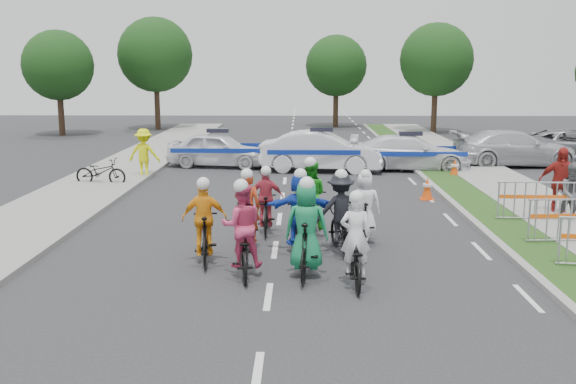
{
  "coord_description": "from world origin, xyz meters",
  "views": [
    {
      "loc": [
        0.56,
        -10.86,
        4.0
      ],
      "look_at": [
        0.27,
        4.17,
        1.1
      ],
      "focal_mm": 40.0,
      "sensor_mm": 36.0,
      "label": 1
    }
  ],
  "objects_px": {
    "rider_4": "(340,221)",
    "tree_3": "(155,55)",
    "rider_6": "(248,222)",
    "rider_1": "(306,238)",
    "rider_7": "(364,214)",
    "civilian_suv": "(575,146)",
    "rider_9": "(266,207)",
    "civilian_sedan": "(514,148)",
    "police_car_0": "(218,150)",
    "rider_5": "(300,217)",
    "spectator_1": "(573,194)",
    "spectator_2": "(560,182)",
    "barrier_1": "(570,223)",
    "cone_1": "(454,168)",
    "barrier_2": "(535,203)",
    "police_car_1": "(321,151)",
    "rider_3": "(205,230)",
    "rider_0": "(355,253)",
    "tree_1": "(436,60)",
    "cone_0": "(427,189)",
    "police_car_2": "(410,153)",
    "marshal_hiviz": "(144,153)",
    "rider_8": "(310,206)",
    "parked_bike": "(101,172)",
    "rider_2": "(242,239)",
    "tree_4": "(336,66)"
  },
  "relations": [
    {
      "from": "rider_4",
      "to": "tree_3",
      "type": "height_order",
      "value": "tree_3"
    },
    {
      "from": "rider_6",
      "to": "rider_1",
      "type": "bearing_deg",
      "value": 126.66
    },
    {
      "from": "rider_7",
      "to": "civilian_suv",
      "type": "distance_m",
      "value": 17.12
    },
    {
      "from": "rider_9",
      "to": "civilian_sedan",
      "type": "xyz_separation_m",
      "value": [
        9.74,
        11.35,
        0.08
      ]
    },
    {
      "from": "rider_4",
      "to": "police_car_0",
      "type": "xyz_separation_m",
      "value": [
        -4.28,
        12.63,
        -0.02
      ]
    },
    {
      "from": "rider_5",
      "to": "spectator_1",
      "type": "xyz_separation_m",
      "value": [
        7.12,
        2.77,
        0.0
      ]
    },
    {
      "from": "rider_6",
      "to": "spectator_2",
      "type": "distance_m",
      "value": 8.93
    },
    {
      "from": "barrier_1",
      "to": "cone_1",
      "type": "distance_m",
      "value": 9.5
    },
    {
      "from": "rider_5",
      "to": "cone_1",
      "type": "distance_m",
      "value": 11.55
    },
    {
      "from": "rider_6",
      "to": "tree_3",
      "type": "bearing_deg",
      "value": -70.98
    },
    {
      "from": "civilian_sedan",
      "to": "barrier_2",
      "type": "distance_m",
      "value": 10.57
    },
    {
      "from": "police_car_1",
      "to": "tree_3",
      "type": "xyz_separation_m",
      "value": [
        -10.38,
        17.69,
        4.1
      ]
    },
    {
      "from": "rider_7",
      "to": "barrier_1",
      "type": "distance_m",
      "value": 4.66
    },
    {
      "from": "rider_3",
      "to": "spectator_2",
      "type": "distance_m",
      "value": 10.1
    },
    {
      "from": "rider_7",
      "to": "civilian_suv",
      "type": "relative_size",
      "value": 0.35
    },
    {
      "from": "rider_0",
      "to": "police_car_0",
      "type": "bearing_deg",
      "value": -73.69
    },
    {
      "from": "rider_9",
      "to": "tree_1",
      "type": "bearing_deg",
      "value": -110.19
    },
    {
      "from": "rider_3",
      "to": "cone_1",
      "type": "xyz_separation_m",
      "value": [
        7.73,
        10.89,
        -0.37
      ]
    },
    {
      "from": "rider_1",
      "to": "cone_0",
      "type": "relative_size",
      "value": 2.85
    },
    {
      "from": "police_car_2",
      "to": "tree_3",
      "type": "bearing_deg",
      "value": 44.84
    },
    {
      "from": "spectator_2",
      "to": "marshal_hiviz",
      "type": "xyz_separation_m",
      "value": [
        -12.89,
        6.19,
        -0.05
      ]
    },
    {
      "from": "barrier_1",
      "to": "tree_3",
      "type": "bearing_deg",
      "value": 118.78
    },
    {
      "from": "rider_8",
      "to": "spectator_1",
      "type": "relative_size",
      "value": 1.25
    },
    {
      "from": "parked_bike",
      "to": "rider_3",
      "type": "bearing_deg",
      "value": -143.82
    },
    {
      "from": "police_car_0",
      "to": "cone_1",
      "type": "xyz_separation_m",
      "value": [
        9.16,
        -2.51,
        -0.37
      ]
    },
    {
      "from": "rider_2",
      "to": "spectator_2",
      "type": "distance_m",
      "value": 9.75
    },
    {
      "from": "police_car_2",
      "to": "barrier_1",
      "type": "height_order",
      "value": "police_car_2"
    },
    {
      "from": "rider_1",
      "to": "rider_6",
      "type": "xyz_separation_m",
      "value": [
        -1.3,
        1.94,
        -0.16
      ]
    },
    {
      "from": "rider_3",
      "to": "rider_4",
      "type": "xyz_separation_m",
      "value": [
        2.85,
        0.77,
        0.03
      ]
    },
    {
      "from": "rider_0",
      "to": "rider_1",
      "type": "relative_size",
      "value": 0.91
    },
    {
      "from": "civilian_sedan",
      "to": "marshal_hiviz",
      "type": "height_order",
      "value": "marshal_hiviz"
    },
    {
      "from": "rider_0",
      "to": "tree_4",
      "type": "xyz_separation_m",
      "value": [
        1.41,
        33.3,
        3.58
      ]
    },
    {
      "from": "rider_8",
      "to": "rider_9",
      "type": "relative_size",
      "value": 1.17
    },
    {
      "from": "spectator_1",
      "to": "tree_4",
      "type": "distance_m",
      "value": 28.91
    },
    {
      "from": "rider_9",
      "to": "civilian_suv",
      "type": "height_order",
      "value": "rider_9"
    },
    {
      "from": "rider_7",
      "to": "cone_0",
      "type": "xyz_separation_m",
      "value": [
        2.45,
        5.08,
        -0.34
      ]
    },
    {
      "from": "rider_3",
      "to": "tree_3",
      "type": "height_order",
      "value": "tree_3"
    },
    {
      "from": "police_car_2",
      "to": "police_car_1",
      "type": "bearing_deg",
      "value": 102.0
    },
    {
      "from": "rider_9",
      "to": "rider_1",
      "type": "bearing_deg",
      "value": 105.8
    },
    {
      "from": "civilian_sedan",
      "to": "tree_4",
      "type": "distance_m",
      "value": 19.6
    },
    {
      "from": "civilian_suv",
      "to": "tree_4",
      "type": "relative_size",
      "value": 0.8
    },
    {
      "from": "rider_6",
      "to": "rider_7",
      "type": "relative_size",
      "value": 1.06
    },
    {
      "from": "rider_0",
      "to": "rider_4",
      "type": "relative_size",
      "value": 0.94
    },
    {
      "from": "spectator_2",
      "to": "rider_6",
      "type": "bearing_deg",
      "value": -141.15
    },
    {
      "from": "barrier_1",
      "to": "tree_3",
      "type": "height_order",
      "value": "tree_3"
    },
    {
      "from": "civilian_sedan",
      "to": "civilian_suv",
      "type": "height_order",
      "value": "civilian_sedan"
    },
    {
      "from": "rider_1",
      "to": "rider_4",
      "type": "height_order",
      "value": "rider_1"
    },
    {
      "from": "rider_1",
      "to": "barrier_2",
      "type": "distance_m",
      "value": 7.5
    },
    {
      "from": "rider_2",
      "to": "rider_8",
      "type": "bearing_deg",
      "value": -122.02
    },
    {
      "from": "rider_8",
      "to": "marshal_hiviz",
      "type": "relative_size",
      "value": 1.09
    }
  ]
}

